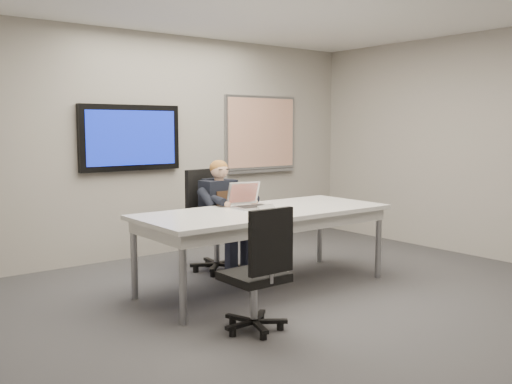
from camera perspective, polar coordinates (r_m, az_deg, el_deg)
floor at (r=5.26m, az=7.58°, el=-11.62°), size 6.00×6.00×0.02m
wall_back at (r=7.41m, az=-9.10°, el=4.65°), size 6.00×0.02×2.80m
wall_right at (r=7.45m, az=24.17°, el=4.17°), size 0.02×6.00×2.80m
conference_table at (r=5.75m, az=0.83°, el=-2.68°), size 2.61×1.11×0.80m
tv_display at (r=7.13m, az=-12.44°, el=5.31°), size 1.30×0.09×0.80m
whiteboard at (r=8.25m, az=0.50°, el=5.82°), size 1.25×0.08×1.10m
office_chair_far at (r=6.51m, az=-4.26°, el=-4.76°), size 0.63×0.63×1.15m
office_chair_near at (r=4.60m, az=0.14°, el=-10.09°), size 0.49×0.49×1.01m
seated_person at (r=6.29m, az=-2.93°, el=-3.74°), size 0.40×0.69×1.27m
laptop at (r=5.89m, az=-0.71°, el=-0.92°), size 0.39×0.37×0.26m
name_tent at (r=5.39m, az=0.95°, el=-1.79°), size 0.25×0.14×0.10m
pen at (r=5.26m, az=1.64°, el=-2.46°), size 0.05×0.15×0.01m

